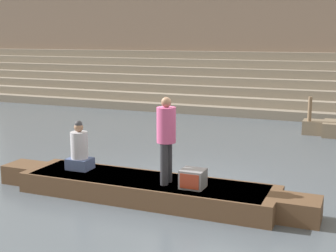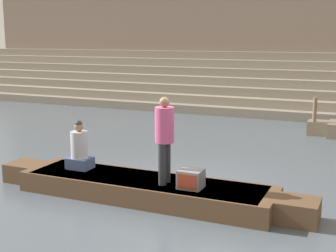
# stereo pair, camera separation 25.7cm
# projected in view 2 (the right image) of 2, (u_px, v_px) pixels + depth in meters

# --- Properties ---
(ground_plane) EXTENTS (120.00, 120.00, 0.00)m
(ground_plane) POSITION_uv_depth(u_px,v_px,m) (178.00, 187.00, 10.43)
(ground_plane) COLOR #4C5660
(ghat_steps) EXTENTS (36.00, 3.91, 2.59)m
(ghat_steps) POSITION_uv_depth(u_px,v_px,m) (281.00, 91.00, 20.98)
(ghat_steps) COLOR gray
(ghat_steps) RESTS_ON ground
(back_wall) EXTENTS (34.20, 1.28, 6.77)m
(back_wall) POSITION_uv_depth(u_px,v_px,m) (291.00, 35.00, 22.31)
(back_wall) COLOR #7F6B5B
(back_wall) RESTS_ON ground
(rowboat_main) EXTENTS (6.94, 1.43, 0.42)m
(rowboat_main) POSITION_uv_depth(u_px,v_px,m) (144.00, 188.00, 9.65)
(rowboat_main) COLOR brown
(rowboat_main) RESTS_ON ground
(person_standing) EXTENTS (0.38, 0.38, 1.73)m
(person_standing) POSITION_uv_depth(u_px,v_px,m) (164.00, 135.00, 9.14)
(person_standing) COLOR #28282D
(person_standing) RESTS_ON rowboat_main
(person_rowing) EXTENTS (0.53, 0.41, 1.09)m
(person_rowing) POSITION_uv_depth(u_px,v_px,m) (79.00, 150.00, 10.30)
(person_rowing) COLOR #3D4C75
(person_rowing) RESTS_ON rowboat_main
(tv_set) EXTENTS (0.46, 0.43, 0.36)m
(tv_set) POSITION_uv_depth(u_px,v_px,m) (191.00, 179.00, 9.01)
(tv_set) COLOR slate
(tv_set) RESTS_ON rowboat_main
(mooring_post) EXTENTS (0.13, 0.13, 1.31)m
(mooring_post) POSITION_uv_depth(u_px,v_px,m) (314.00, 117.00, 15.72)
(mooring_post) COLOR brown
(mooring_post) RESTS_ON ground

